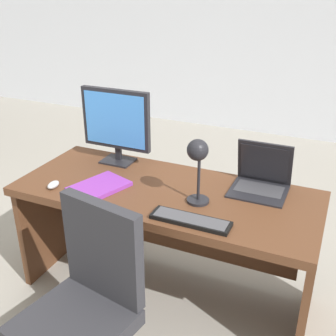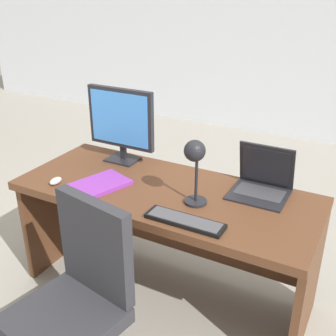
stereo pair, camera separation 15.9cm
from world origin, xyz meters
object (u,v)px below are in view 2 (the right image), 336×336
at_px(mouse, 56,181).
at_px(desk_lamp, 195,159).
at_px(desk, 168,215).
at_px(keyboard, 185,221).
at_px(book, 100,184).
at_px(office_chair, 76,316).
at_px(monitor, 121,121).
at_px(laptop, 263,178).

height_order(mouse, desk_lamp, desk_lamp).
xyz_separation_m(desk, keyboard, (0.25, -0.30, 0.20)).
bearing_deg(keyboard, desk, 129.94).
distance_m(mouse, book, 0.26).
bearing_deg(mouse, office_chair, -43.82).
distance_m(monitor, book, 0.46).
height_order(monitor, keyboard, monitor).
xyz_separation_m(desk, office_chair, (-0.09, -0.76, -0.18)).
xyz_separation_m(mouse, office_chair, (0.50, -0.48, -0.38)).
bearing_deg(desk, laptop, 22.80).
xyz_separation_m(monitor, mouse, (-0.15, -0.47, -0.25)).
distance_m(monitor, keyboard, 0.89).
relative_size(desk, keyboard, 4.29).
xyz_separation_m(keyboard, office_chair, (-0.34, -0.46, -0.37)).
bearing_deg(book, desk, 27.22).
distance_m(monitor, mouse, 0.55).
relative_size(desk, office_chair, 1.87).
bearing_deg(keyboard, monitor, 144.67).
height_order(keyboard, mouse, mouse).
relative_size(desk, laptop, 5.57).
relative_size(keyboard, desk_lamp, 1.10).
bearing_deg(desk_lamp, desk, 150.69).
distance_m(laptop, desk_lamp, 0.46).
bearing_deg(keyboard, book, 168.60).
bearing_deg(keyboard, laptop, 65.27).
bearing_deg(desk, mouse, -154.82).
distance_m(laptop, book, 0.92).
distance_m(mouse, desk_lamp, 0.86).
distance_m(keyboard, book, 0.61).
distance_m(keyboard, office_chair, 0.68).
bearing_deg(laptop, desk_lamp, -129.79).
bearing_deg(mouse, desk, 25.18).
xyz_separation_m(laptop, mouse, (-1.08, -0.48, -0.06)).
height_order(desk, monitor, monitor).
height_order(desk_lamp, book, desk_lamp).
xyz_separation_m(book, office_chair, (0.26, -0.58, -0.37)).
relative_size(laptop, book, 0.83).
relative_size(mouse, desk_lamp, 0.24).
distance_m(desk, laptop, 0.59).
bearing_deg(mouse, laptop, 24.12).
bearing_deg(monitor, mouse, -107.54).
bearing_deg(desk_lamp, mouse, -168.93).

